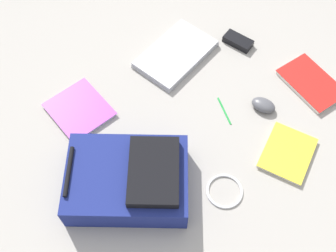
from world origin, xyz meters
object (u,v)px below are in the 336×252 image
book_red (287,153)px  computer_mouse (263,105)px  backpack (130,179)px  pen_black (224,111)px  book_blue (311,83)px  power_brick (238,41)px  laptop (176,54)px  book_comic (79,110)px  cable_coil (225,191)px

book_red → computer_mouse: size_ratio=2.37×
backpack → pen_black: bearing=-14.1°
book_blue → power_brick: power_brick is taller
computer_mouse → pen_black: 0.16m
book_blue → pen_black: size_ratio=2.26×
backpack → book_red: backpack is taller
backpack → power_brick: (0.86, 0.01, -0.05)m
backpack → book_red: size_ratio=2.24×
backpack → power_brick: size_ratio=4.05×
laptop → book_comic: laptop is taller
computer_mouse → book_blue: bearing=-31.6°
backpack → cable_coil: bearing=-59.5°
cable_coil → pen_black: cable_coil is taller
computer_mouse → cable_coil: bearing=-176.5°
backpack → book_comic: bearing=68.0°
book_comic → computer_mouse: size_ratio=2.89×
book_blue → pen_black: bearing=143.3°
backpack → book_blue: backpack is taller
book_comic → laptop: bearing=-20.0°
computer_mouse → cable_coil: 0.42m
book_comic → power_brick: 0.79m
book_blue → backpack: bearing=155.8°
laptop → cable_coil: (-0.45, -0.52, -0.01)m
backpack → pen_black: size_ratio=3.85×
laptop → pen_black: 0.36m
cable_coil → pen_black: bearing=29.9°
computer_mouse → book_red: bearing=-132.1°
book_red → cable_coil: book_red is taller
backpack → book_blue: (0.82, -0.37, -0.06)m
cable_coil → pen_black: size_ratio=0.99×
book_blue → cable_coil: size_ratio=2.28×
backpack → book_comic: 0.42m
laptop → pen_black: laptop is taller
backpack → book_comic: (0.15, 0.38, -0.06)m
laptop → power_brick: 0.30m
laptop → book_blue: bearing=-71.4°
book_red → power_brick: bearing=47.9°
cable_coil → power_brick: bearing=25.1°
laptop → book_blue: (0.19, -0.58, -0.00)m
book_comic → cable_coil: bearing=-87.9°
power_brick → book_comic: bearing=152.1°
book_red → book_blue: size_ratio=0.76×
book_blue → cable_coil: (-0.64, 0.06, -0.01)m
book_comic → book_blue: (0.67, -0.75, 0.00)m
book_comic → pen_black: book_comic is taller
laptop → power_brick: same height
computer_mouse → pen_black: computer_mouse is taller
computer_mouse → cable_coil: size_ratio=0.73×
backpack → cable_coil: size_ratio=3.89×
backpack → laptop: backpack is taller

